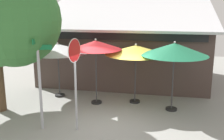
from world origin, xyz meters
TOP-DOWN VIEW (x-y plane):
  - ground_plane at (0.00, 0.00)m, footprint 28.00×28.00m
  - cafe_building at (-0.25, 5.92)m, footprint 8.86×5.84m
  - street_sign_post at (-2.01, -0.91)m, footprint 0.90×0.96m
  - stop_sign at (-0.85, -0.79)m, footprint 0.15×0.75m
  - patio_umbrella_ivory_left at (-2.72, 2.30)m, footprint 2.63×2.63m
  - patio_umbrella_crimson_center at (-0.86, 1.76)m, footprint 2.09×2.09m
  - patio_umbrella_mustard_right at (0.71, 2.17)m, footprint 2.52×2.52m
  - patio_umbrella_forest_green_far_right at (2.22, 1.61)m, footprint 2.51×2.51m

SIDE VIEW (x-z plane):
  - ground_plane at x=0.00m, z-range -0.10..0.00m
  - cafe_building at x=-0.25m, z-range -0.66..3.93m
  - street_sign_post at x=-2.01m, z-range 0.35..3.41m
  - stop_sign at x=-0.85m, z-range 0.59..3.61m
  - patio_umbrella_ivory_left at x=-2.72m, z-range 0.94..3.39m
  - patio_umbrella_mustard_right at x=0.71m, z-range 0.98..3.48m
  - patio_umbrella_forest_green_far_right at x=2.22m, z-range 1.04..3.76m
  - patio_umbrella_crimson_center at x=-0.86m, z-range 1.08..3.80m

